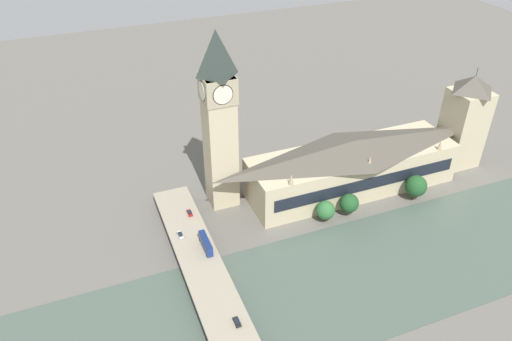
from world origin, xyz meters
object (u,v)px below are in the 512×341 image
Objects in this scene: road_bridge at (221,310)px; car_southbound_lead at (237,322)px; car_northbound_mid at (180,235)px; car_northbound_tail at (190,213)px; clock_tower at (219,118)px; victoria_tower at (464,121)px; parliament_hall at (352,165)px; double_decker_bus_lead at (206,243)px.

road_bridge is 34.38× the size of car_southbound_lead.
car_northbound_tail is (12.29, -7.26, 0.00)m from car_northbound_mid.
clock_tower reaches higher than victoria_tower.
parliament_hall is at bearing -57.68° from road_bridge.
clock_tower is at bearing -59.59° from car_northbound_tail.
car_southbound_lead is at bearing -172.40° from car_northbound_mid.
car_northbound_mid is at bearing 149.42° from car_northbound_tail.
double_decker_bus_lead reaches higher than car_southbound_lead.
victoria_tower is 147.22m from car_northbound_mid.
double_decker_bus_lead reaches higher than road_bridge.
car_southbound_lead is at bearing 113.13° from victoria_tower.
car_southbound_lead is at bearing 179.31° from car_northbound_tail.
parliament_hall is at bearing -52.67° from car_southbound_lead.
victoria_tower reaches higher than parliament_hall.
clock_tower is 77.23m from road_bridge.
car_northbound_tail reaches higher than car_northbound_mid.
victoria_tower is (0.06, -61.33, 10.70)m from parliament_hall.
double_decker_bus_lead reaches higher than car_northbound_mid.
road_bridge is at bearing 109.81° from victoria_tower.
car_northbound_mid is (40.66, 3.56, 1.67)m from road_bridge.
car_southbound_lead is (-8.25, -2.96, 1.67)m from road_bridge.
car_northbound_tail is at bearing 89.30° from victoria_tower.
clock_tower reaches higher than parliament_hall.
parliament_hall reaches higher than car_northbound_tail.
car_northbound_mid is at bearing 97.10° from parliament_hall.
victoria_tower is 152.45m from car_southbound_lead.
double_decker_bus_lead is at bearing -144.30° from car_northbound_mid.
parliament_hall is at bearing 90.05° from victoria_tower.
car_northbound_mid is at bearing 94.15° from victoria_tower.
victoria_tower is at bearing -89.95° from parliament_hall.
car_northbound_tail is at bearing -30.58° from car_northbound_mid.
car_northbound_mid is 1.11× the size of car_southbound_lead.
road_bridge is at bearing 161.04° from clock_tower.
parliament_hall is 20.75× the size of car_northbound_mid.
victoria_tower is at bearing -81.32° from double_decker_bus_lead.
car_northbound_mid is (-22.95, 25.42, -36.29)m from clock_tower.
victoria_tower is (-12.36, -120.37, -18.84)m from clock_tower.
road_bridge is 8.92m from car_southbound_lead.
double_decker_bus_lead is at bearing 151.92° from clock_tower.
clock_tower is at bearing 78.12° from parliament_hall.
parliament_hall reaches higher than car_northbound_mid.
clock_tower reaches higher than double_decker_bus_lead.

